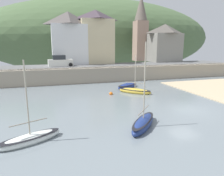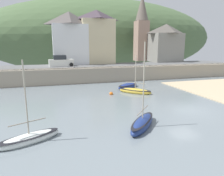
# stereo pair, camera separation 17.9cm
# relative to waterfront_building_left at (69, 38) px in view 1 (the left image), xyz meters

# --- Properties ---
(quay_seawall) EXTENTS (48.00, 9.40, 2.40)m
(quay_seawall) POSITION_rel_waterfront_building_left_xyz_m (8.25, -7.70, -6.06)
(quay_seawall) COLOR gray
(quay_seawall) RESTS_ON ground
(hillside_backdrop) EXTENTS (80.00, 44.00, 24.75)m
(hillside_backdrop) POSITION_rel_waterfront_building_left_xyz_m (14.05, 30.00, 1.25)
(hillside_backdrop) COLOR #4E6740
(hillside_backdrop) RESTS_ON ground
(waterfront_building_left) EXTENTS (6.73, 6.15, 9.85)m
(waterfront_building_left) POSITION_rel_waterfront_building_left_xyz_m (0.00, 0.00, 0.00)
(waterfront_building_left) COLOR white
(waterfront_building_left) RESTS_ON ground
(waterfront_building_centre) EXTENTS (6.60, 5.73, 10.42)m
(waterfront_building_centre) POSITION_rel_waterfront_building_left_xyz_m (5.34, -0.00, 0.28)
(waterfront_building_centre) COLOR beige
(waterfront_building_centre) RESTS_ON ground
(waterfront_building_right) EXTENTS (6.78, 5.28, 8.19)m
(waterfront_building_right) POSITION_rel_waterfront_building_left_xyz_m (21.00, 0.00, -0.84)
(waterfront_building_right) COLOR gray
(waterfront_building_right) RESTS_ON ground
(church_with_spire) EXTENTS (3.00, 3.00, 14.94)m
(church_with_spire) POSITION_rel_waterfront_building_left_xyz_m (16.90, 4.00, 2.70)
(church_with_spire) COLOR tan
(church_with_spire) RESTS_ON ground
(sailboat_far_left) EXTENTS (4.04, 4.02, 4.94)m
(sailboat_far_left) POSITION_rel_waterfront_building_left_xyz_m (6.40, -17.50, -7.16)
(sailboat_far_left) COLOR gold
(sailboat_far_left) RESTS_ON ground
(sailboat_blue_trim) EXTENTS (4.18, 3.48, 0.85)m
(sailboat_blue_trim) POSITION_rel_waterfront_building_left_xyz_m (6.65, -14.24, -7.15)
(sailboat_blue_trim) COLOR navy
(sailboat_blue_trim) RESTS_ON ground
(dinghy_open_wooden) EXTENTS (3.66, 3.90, 6.41)m
(dinghy_open_wooden) POSITION_rel_waterfront_building_left_xyz_m (2.52, -28.00, -7.10)
(dinghy_open_wooden) COLOR navy
(dinghy_open_wooden) RESTS_ON ground
(fishing_boat_green) EXTENTS (4.03, 2.62, 5.29)m
(fishing_boat_green) POSITION_rel_waterfront_building_left_xyz_m (-5.27, -28.11, -7.17)
(fishing_boat_green) COLOR white
(fishing_boat_green) RESTS_ON ground
(parked_car_near_slipway) EXTENTS (4.25, 2.12, 1.95)m
(parked_car_near_slipway) POSITION_rel_waterfront_building_left_xyz_m (-2.08, -4.50, -4.21)
(parked_car_near_slipway) COLOR silver
(parked_car_near_slipway) RESTS_ON ground
(mooring_buoy) EXTENTS (0.44, 0.44, 0.44)m
(mooring_buoy) POSITION_rel_waterfront_building_left_xyz_m (3.20, -17.52, -7.28)
(mooring_buoy) COLOR orange
(mooring_buoy) RESTS_ON ground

